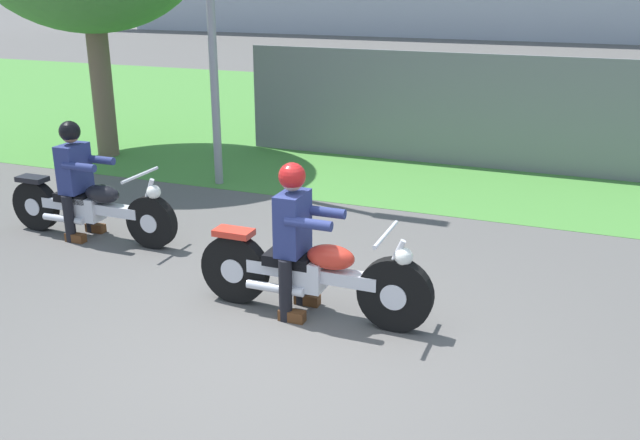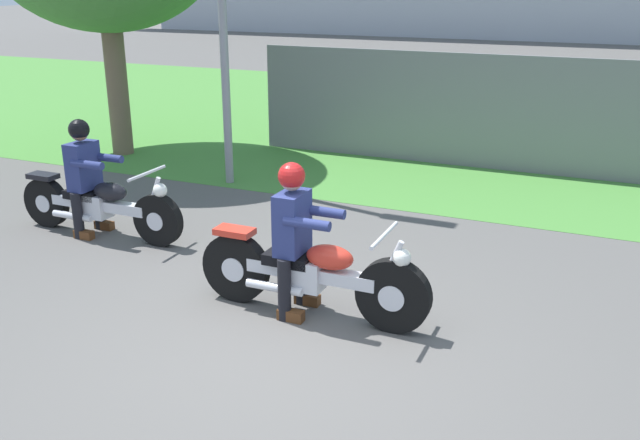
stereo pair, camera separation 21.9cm
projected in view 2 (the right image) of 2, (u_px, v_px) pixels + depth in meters
The scene contains 7 objects.
ground at pixel (271, 354), 5.69m from camera, with size 120.00×120.00×0.00m, color #565451.
grass_verge at pixel (495, 127), 14.30m from camera, with size 60.00×12.00×0.01m, color #478438.
motorcycle_lead at pixel (312, 274), 6.22m from camera, with size 2.21×0.66×0.89m.
rider_lead at pixel (294, 227), 6.15m from camera, with size 0.55×0.48×1.41m.
motorcycle_follow at pixel (100, 205), 8.18m from camera, with size 2.26×0.66×0.86m.
rider_follow at pixel (85, 168), 8.10m from camera, with size 0.55×0.48×1.38m.
fence_segment at pixel (463, 111), 11.09m from camera, with size 7.00×0.06×1.80m, color slate.
Camera 2 is at (2.38, -4.43, 2.92)m, focal length 39.05 mm.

